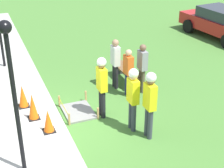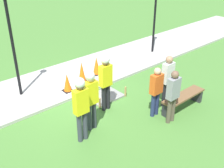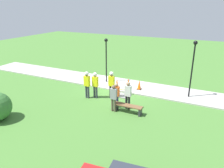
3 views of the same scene
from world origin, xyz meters
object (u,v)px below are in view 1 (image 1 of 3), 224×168
at_px(worker_assistant, 150,99).
at_px(bystander_in_white_shirt, 142,65).
at_px(traffic_cone_sidewalk_edge, 48,121).
at_px(bystander_in_orange_shirt, 128,70).
at_px(worker_trainee, 102,81).
at_px(lamppost_near, 12,78).
at_px(parked_car_red, 222,22).
at_px(traffic_cone_near_patch, 23,96).
at_px(bystander_in_gray_shirt, 115,61).
at_px(park_bench, 126,73).
at_px(traffic_cone_far_patch, 33,107).
at_px(worker_supervisor, 133,94).

relative_size(worker_assistant, bystander_in_white_shirt, 1.13).
height_order(traffic_cone_sidewalk_edge, bystander_in_orange_shirt, bystander_in_orange_shirt).
relative_size(worker_assistant, worker_trainee, 1.02).
height_order(worker_trainee, lamppost_near, lamppost_near).
xyz_separation_m(traffic_cone_sidewalk_edge, parked_car_red, (-5.35, 9.98, 0.34)).
bearing_deg(bystander_in_white_shirt, worker_assistant, -22.47).
relative_size(traffic_cone_sidewalk_edge, bystander_in_white_shirt, 0.39).
distance_m(traffic_cone_near_patch, bystander_in_gray_shirt, 3.36).
height_order(park_bench, bystander_in_gray_shirt, bystander_in_gray_shirt).
bearing_deg(traffic_cone_far_patch, worker_trainee, 76.68).
bearing_deg(traffic_cone_near_patch, worker_assistant, 46.25).
relative_size(traffic_cone_sidewalk_edge, bystander_in_orange_shirt, 0.41).
xyz_separation_m(traffic_cone_sidewalk_edge, park_bench, (-2.31, 3.39, -0.07)).
bearing_deg(worker_trainee, traffic_cone_far_patch, -103.32).
distance_m(worker_supervisor, lamppost_near, 3.54).
bearing_deg(bystander_in_gray_shirt, traffic_cone_near_patch, -83.50).
height_order(traffic_cone_sidewalk_edge, worker_trainee, worker_trainee).
xyz_separation_m(traffic_cone_far_patch, bystander_in_white_shirt, (-0.58, 3.86, 0.48)).
height_order(traffic_cone_near_patch, bystander_in_gray_shirt, bystander_in_gray_shirt).
xyz_separation_m(park_bench, lamppost_near, (3.71, -4.29, 2.14)).
distance_m(park_bench, lamppost_near, 6.07).
distance_m(traffic_cone_sidewalk_edge, worker_supervisor, 2.47).
relative_size(worker_trainee, lamppost_near, 0.53).
bearing_deg(parked_car_red, bystander_in_orange_shirt, -66.05).
relative_size(traffic_cone_sidewalk_edge, park_bench, 0.39).
xyz_separation_m(park_bench, worker_supervisor, (2.94, -1.12, 0.79)).
distance_m(traffic_cone_far_patch, lamppost_near, 3.07).
distance_m(traffic_cone_far_patch, worker_supervisor, 3.01).
relative_size(traffic_cone_far_patch, worker_supervisor, 0.43).
bearing_deg(worker_trainee, lamppost_near, -56.14).
height_order(traffic_cone_far_patch, parked_car_red, parked_car_red).
bearing_deg(park_bench, traffic_cone_near_patch, -80.70).
relative_size(traffic_cone_near_patch, worker_assistant, 0.37).
xyz_separation_m(worker_assistant, bystander_in_gray_shirt, (-3.21, 0.34, -0.17)).
height_order(traffic_cone_sidewalk_edge, worker_assistant, worker_assistant).
bearing_deg(lamppost_near, traffic_cone_near_patch, 171.39).
bearing_deg(worker_assistant, worker_supervisor, -154.13).
distance_m(traffic_cone_near_patch, worker_trainee, 2.63).
relative_size(worker_assistant, bystander_in_orange_shirt, 1.18).
relative_size(worker_supervisor, parked_car_red, 0.41).
xyz_separation_m(worker_supervisor, worker_trainee, (-1.00, -0.54, 0.02)).
bearing_deg(bystander_in_gray_shirt, bystander_in_orange_shirt, 12.30).
relative_size(worker_supervisor, bystander_in_orange_shirt, 1.14).
relative_size(worker_supervisor, worker_trainee, 0.98).
bearing_deg(bystander_in_white_shirt, worker_trainee, -60.43).
height_order(traffic_cone_sidewalk_edge, worker_supervisor, worker_supervisor).
distance_m(traffic_cone_near_patch, bystander_in_white_shirt, 4.06).
height_order(traffic_cone_far_patch, bystander_in_white_shirt, bystander_in_white_shirt).
xyz_separation_m(traffic_cone_near_patch, traffic_cone_sidewalk_edge, (1.69, 0.43, -0.03)).
bearing_deg(traffic_cone_sidewalk_edge, worker_assistant, 65.61).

